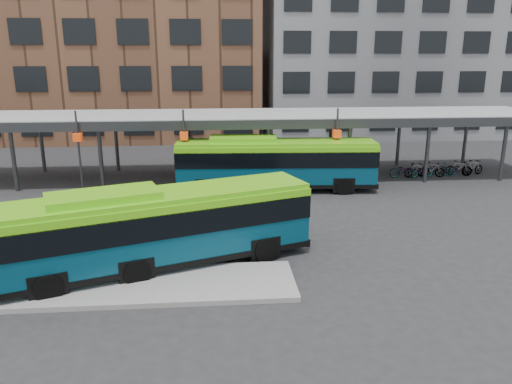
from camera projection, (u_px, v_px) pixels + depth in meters
name	position (u px, v px, depth m)	size (l,w,h in m)	color
ground	(247.00, 252.00, 20.65)	(120.00, 120.00, 0.00)	#28282B
boarding_island	(94.00, 287.00, 17.31)	(14.00, 3.00, 0.18)	gray
canopy	(233.00, 118.00, 31.93)	(40.00, 6.53, 4.80)	#999B9E
building_brick	(120.00, 19.00, 47.58)	(26.00, 14.00, 22.00)	brown
building_grey	(385.00, 31.00, 49.92)	(24.00, 14.00, 20.00)	slate
bus_front	(158.00, 226.00, 18.71)	(11.81, 6.30, 3.21)	#084058
bus_rear	(275.00, 162.00, 29.54)	(11.80, 3.14, 3.22)	#084058
bike_rack	(437.00, 169.00, 33.02)	(6.75, 1.42, 1.03)	slate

